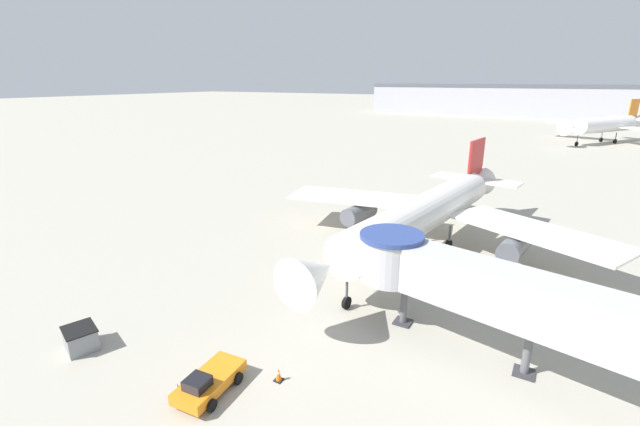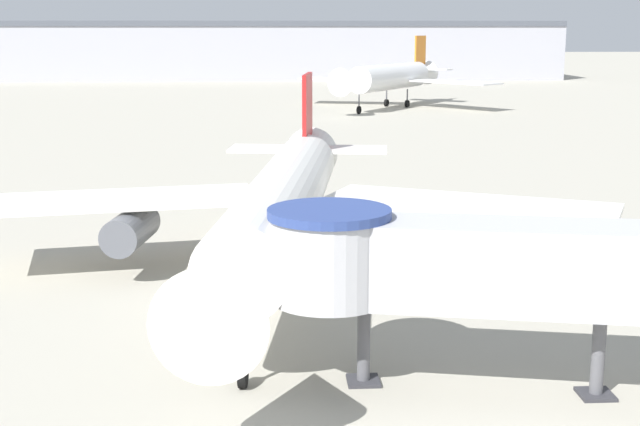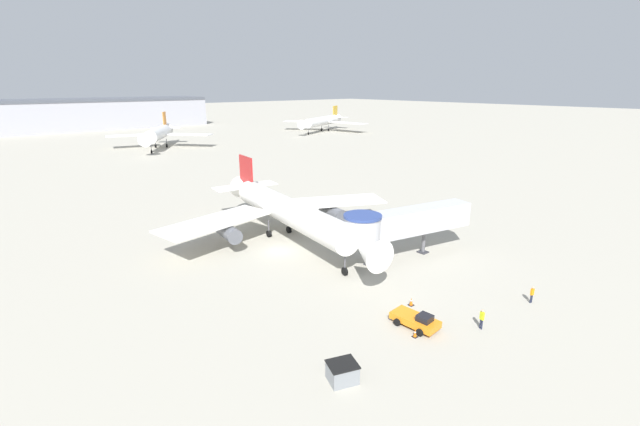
{
  "view_description": "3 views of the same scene",
  "coord_description": "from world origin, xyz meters",
  "px_view_note": "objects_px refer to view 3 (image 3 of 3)",
  "views": [
    {
      "loc": [
        12.88,
        -33.96,
        15.34
      ],
      "look_at": [
        -3.11,
        -6.2,
        5.29
      ],
      "focal_mm": 24.0,
      "sensor_mm": 36.0,
      "label": 1
    },
    {
      "loc": [
        2.12,
        -38.02,
        11.78
      ],
      "look_at": [
        4.53,
        2.12,
        3.39
      ],
      "focal_mm": 50.0,
      "sensor_mm": 36.0,
      "label": 2
    },
    {
      "loc": [
        -27.26,
        -39.71,
        19.23
      ],
      "look_at": [
        4.91,
        -1.65,
        4.19
      ],
      "focal_mm": 24.0,
      "sensor_mm": 36.0,
      "label": 3
    }
  ],
  "objects_px": {
    "jet_bridge": "(400,223)",
    "pushback_tug_orange": "(416,320)",
    "service_container_gray": "(342,372)",
    "traffic_cone_apron_front": "(415,333)",
    "ground_crew_wing_walker": "(482,318)",
    "main_airplane": "(286,211)",
    "traffic_cone_starboard_wing": "(370,223)",
    "background_jet_gold_tail": "(323,121)",
    "background_jet_orange_tail": "(158,133)",
    "traffic_cone_near_nose": "(411,302)",
    "ground_crew_marshaller": "(532,293)"
  },
  "relations": [
    {
      "from": "jet_bridge",
      "to": "pushback_tug_orange",
      "type": "bearing_deg",
      "value": -122.41
    },
    {
      "from": "service_container_gray",
      "to": "traffic_cone_apron_front",
      "type": "relative_size",
      "value": 3.65
    },
    {
      "from": "ground_crew_wing_walker",
      "to": "main_airplane",
      "type": "bearing_deg",
      "value": -163.33
    },
    {
      "from": "pushback_tug_orange",
      "to": "traffic_cone_starboard_wing",
      "type": "xyz_separation_m",
      "value": [
        16.39,
        20.66,
        -0.24
      ]
    },
    {
      "from": "background_jet_gold_tail",
      "to": "jet_bridge",
      "type": "bearing_deg",
      "value": -62.41
    },
    {
      "from": "background_jet_gold_tail",
      "to": "background_jet_orange_tail",
      "type": "bearing_deg",
      "value": -111.49
    },
    {
      "from": "service_container_gray",
      "to": "traffic_cone_near_nose",
      "type": "height_order",
      "value": "service_container_gray"
    },
    {
      "from": "service_container_gray",
      "to": "traffic_cone_starboard_wing",
      "type": "distance_m",
      "value": 33.57
    },
    {
      "from": "traffic_cone_starboard_wing",
      "to": "ground_crew_wing_walker",
      "type": "relative_size",
      "value": 0.46
    },
    {
      "from": "traffic_cone_starboard_wing",
      "to": "traffic_cone_near_nose",
      "type": "height_order",
      "value": "traffic_cone_starboard_wing"
    },
    {
      "from": "background_jet_orange_tail",
      "to": "ground_crew_marshaller",
      "type": "bearing_deg",
      "value": -62.56
    },
    {
      "from": "traffic_cone_apron_front",
      "to": "ground_crew_wing_walker",
      "type": "xyz_separation_m",
      "value": [
        5.08,
        -2.74,
        0.7
      ]
    },
    {
      "from": "jet_bridge",
      "to": "background_jet_orange_tail",
      "type": "bearing_deg",
      "value": 95.65
    },
    {
      "from": "main_airplane",
      "to": "background_jet_gold_tail",
      "type": "xyz_separation_m",
      "value": [
        89.05,
        96.97,
        0.54
      ]
    },
    {
      "from": "pushback_tug_orange",
      "to": "ground_crew_wing_walker",
      "type": "xyz_separation_m",
      "value": [
        3.82,
        -3.64,
        0.39
      ]
    },
    {
      "from": "traffic_cone_apron_front",
      "to": "ground_crew_marshaller",
      "type": "bearing_deg",
      "value": -15.03
    },
    {
      "from": "ground_crew_wing_walker",
      "to": "service_container_gray",
      "type": "bearing_deg",
      "value": -84.31
    },
    {
      "from": "main_airplane",
      "to": "traffic_cone_near_nose",
      "type": "distance_m",
      "value": 21.46
    },
    {
      "from": "ground_crew_wing_walker",
      "to": "background_jet_gold_tail",
      "type": "height_order",
      "value": "background_jet_gold_tail"
    },
    {
      "from": "traffic_cone_starboard_wing",
      "to": "traffic_cone_near_nose",
      "type": "bearing_deg",
      "value": -127.28
    },
    {
      "from": "traffic_cone_apron_front",
      "to": "jet_bridge",
      "type": "bearing_deg",
      "value": 44.65
    },
    {
      "from": "jet_bridge",
      "to": "traffic_cone_near_nose",
      "type": "xyz_separation_m",
      "value": [
        -7.62,
        -7.9,
        -3.93
      ]
    },
    {
      "from": "service_container_gray",
      "to": "ground_crew_marshaller",
      "type": "bearing_deg",
      "value": -9.05
    },
    {
      "from": "background_jet_orange_tail",
      "to": "main_airplane",
      "type": "bearing_deg",
      "value": -68.54
    },
    {
      "from": "main_airplane",
      "to": "traffic_cone_apron_front",
      "type": "distance_m",
      "value": 25.35
    },
    {
      "from": "traffic_cone_near_nose",
      "to": "traffic_cone_apron_front",
      "type": "bearing_deg",
      "value": -138.35
    },
    {
      "from": "jet_bridge",
      "to": "ground_crew_wing_walker",
      "type": "relative_size",
      "value": 9.41
    },
    {
      "from": "traffic_cone_apron_front",
      "to": "ground_crew_wing_walker",
      "type": "height_order",
      "value": "ground_crew_wing_walker"
    },
    {
      "from": "pushback_tug_orange",
      "to": "traffic_cone_starboard_wing",
      "type": "distance_m",
      "value": 26.38
    },
    {
      "from": "pushback_tug_orange",
      "to": "jet_bridge",
      "type": "bearing_deg",
      "value": 41.04
    },
    {
      "from": "background_jet_gold_tail",
      "to": "background_jet_orange_tail",
      "type": "height_order",
      "value": "background_jet_orange_tail"
    },
    {
      "from": "main_airplane",
      "to": "ground_crew_wing_walker",
      "type": "distance_m",
      "value": 27.42
    },
    {
      "from": "traffic_cone_near_nose",
      "to": "ground_crew_wing_walker",
      "type": "distance_m",
      "value": 6.31
    },
    {
      "from": "pushback_tug_orange",
      "to": "ground_crew_wing_walker",
      "type": "height_order",
      "value": "ground_crew_wing_walker"
    },
    {
      "from": "jet_bridge",
      "to": "service_container_gray",
      "type": "relative_size",
      "value": 6.86
    },
    {
      "from": "traffic_cone_starboard_wing",
      "to": "traffic_cone_near_nose",
      "type": "relative_size",
      "value": 1.07
    },
    {
      "from": "main_airplane",
      "to": "ground_crew_marshaller",
      "type": "relative_size",
      "value": 20.48
    },
    {
      "from": "ground_crew_marshaller",
      "to": "background_jet_gold_tail",
      "type": "height_order",
      "value": "background_jet_gold_tail"
    },
    {
      "from": "ground_crew_marshaller",
      "to": "background_jet_orange_tail",
      "type": "distance_m",
      "value": 120.47
    },
    {
      "from": "main_airplane",
      "to": "jet_bridge",
      "type": "height_order",
      "value": "main_airplane"
    },
    {
      "from": "jet_bridge",
      "to": "traffic_cone_apron_front",
      "type": "distance_m",
      "value": 16.58
    },
    {
      "from": "jet_bridge",
      "to": "service_container_gray",
      "type": "height_order",
      "value": "jet_bridge"
    },
    {
      "from": "service_container_gray",
      "to": "ground_crew_marshaller",
      "type": "height_order",
      "value": "ground_crew_marshaller"
    },
    {
      "from": "service_container_gray",
      "to": "traffic_cone_apron_front",
      "type": "bearing_deg",
      "value": 0.74
    },
    {
      "from": "main_airplane",
      "to": "ground_crew_marshaller",
      "type": "height_order",
      "value": "main_airplane"
    },
    {
      "from": "pushback_tug_orange",
      "to": "background_jet_gold_tail",
      "type": "xyz_separation_m",
      "value": [
        93.06,
        120.6,
        3.78
      ]
    },
    {
      "from": "traffic_cone_apron_front",
      "to": "background_jet_orange_tail",
      "type": "relative_size",
      "value": 0.02
    },
    {
      "from": "service_container_gray",
      "to": "jet_bridge",
      "type": "bearing_deg",
      "value": 30.42
    },
    {
      "from": "pushback_tug_orange",
      "to": "background_jet_gold_tail",
      "type": "height_order",
      "value": "background_jet_gold_tail"
    },
    {
      "from": "pushback_tug_orange",
      "to": "traffic_cone_apron_front",
      "type": "relative_size",
      "value": 6.14
    }
  ]
}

